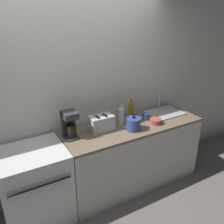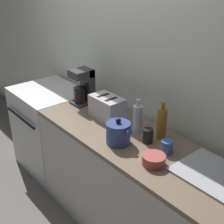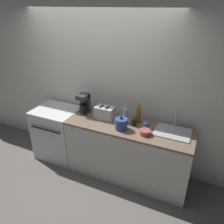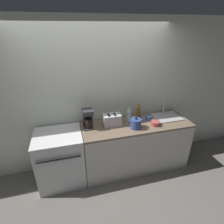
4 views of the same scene
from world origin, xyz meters
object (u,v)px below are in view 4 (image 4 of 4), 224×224
toaster (112,120)px  bowl (155,123)px  coffee_maker (88,118)px  bottle_amber (138,112)px  kettle (136,123)px  bottle_clear (129,116)px  cup_black (139,119)px  stove (61,158)px  cup_blue (149,118)px

toaster → bowl: 0.74m
toaster → coffee_maker: 0.40m
coffee_maker → bottle_amber: 0.91m
kettle → bottle_clear: bearing=99.1°
bottle_amber → bowl: 0.37m
kettle → cup_black: bearing=52.1°
stove → bottle_amber: 1.53m
coffee_maker → bottle_clear: size_ratio=1.23×
cup_black → bowl: bearing=-37.5°
coffee_maker → cup_blue: size_ratio=3.53×
bottle_amber → cup_blue: bearing=-36.7°
cup_blue → bowl: (0.04, -0.17, -0.01)m
coffee_maker → cup_blue: (1.07, -0.05, -0.13)m
toaster → cup_blue: toaster is taller
cup_blue → coffee_maker: bearing=177.1°
coffee_maker → bottle_amber: (0.90, 0.07, -0.05)m
stove → cup_black: (1.39, 0.05, 0.51)m
toaster → coffee_maker: (-0.39, 0.04, 0.07)m
kettle → cup_black: kettle is taller
coffee_maker → bowl: (1.11, -0.22, -0.14)m
toaster → bottle_amber: size_ratio=1.00×
bottle_clear → stove: bearing=-174.8°
bottle_clear → cup_black: bottle_clear is taller
bottle_clear → cup_black: bearing=-18.9°
kettle → toaster: 0.40m
coffee_maker → bowl: 1.14m
kettle → cup_blue: bearing=28.5°
cup_blue → bowl: bearing=-77.2°
toaster → bottle_amber: 0.52m
coffee_maker → cup_black: coffee_maker is taller
cup_blue → cup_black: (-0.18, -0.00, 0.01)m
toaster → cup_black: 0.49m
cup_black → bowl: 0.28m
bottle_clear → cup_black: (0.17, -0.06, -0.06)m
bottle_clear → cup_blue: 0.36m
bottle_amber → cup_blue: 0.22m
bottle_amber → bottle_clear: bearing=-161.4°
bottle_amber → cup_black: bottle_amber is taller
stove → kettle: bearing=-5.3°
bottle_clear → cup_blue: bearing=-9.2°
stove → toaster: toaster is taller
coffee_maker → cup_black: size_ratio=3.01×
stove → coffee_maker: coffee_maker is taller
cup_blue → bowl: cup_blue is taller
bottle_clear → cup_blue: (0.35, -0.06, -0.07)m
toaster → cup_blue: (0.67, -0.01, -0.05)m
cup_black → kettle: bearing=-127.9°
cup_black → toaster: bearing=178.4°
kettle → cup_blue: 0.36m
kettle → stove: bearing=174.7°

